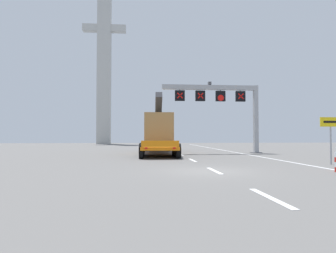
{
  "coord_description": "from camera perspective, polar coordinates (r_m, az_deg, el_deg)",
  "views": [
    {
      "loc": [
        -3.06,
        -13.56,
        1.64
      ],
      "look_at": [
        -0.74,
        13.01,
        2.51
      ],
      "focal_mm": 31.35,
      "sensor_mm": 36.0,
      "label": 1
    }
  ],
  "objects": [
    {
      "name": "ground",
      "position": [
        13.99,
        7.77,
        -8.58
      ],
      "size": [
        112.0,
        112.0,
        0.0
      ],
      "primitive_type": "plane",
      "color": "slate"
    },
    {
      "name": "overhead_lane_gantry",
      "position": [
        28.85,
        10.75,
        5.23
      ],
      "size": [
        9.6,
        0.9,
        6.84
      ],
      "color": "#9EA0A5",
      "rests_on": "ground"
    },
    {
      "name": "bridge_pylon_distant",
      "position": [
        65.41,
        -12.28,
        14.55
      ],
      "size": [
        9.0,
        2.0,
        39.36
      ],
      "color": "#B7B7B2",
      "rests_on": "ground"
    },
    {
      "name": "edge_line_right",
      "position": [
        27.23,
        14.97,
        -5.24
      ],
      "size": [
        0.2,
        63.0,
        0.01
      ],
      "primitive_type": "cube",
      "color": "silver",
      "rests_on": "ground"
    },
    {
      "name": "lane_markings",
      "position": [
        35.03,
        0.57,
        -4.54
      ],
      "size": [
        0.2,
        57.14,
        0.01
      ],
      "color": "silver",
      "rests_on": "ground"
    },
    {
      "name": "exit_sign_yellow",
      "position": [
        19.38,
        29.11,
        -0.45
      ],
      "size": [
        1.32,
        0.15,
        2.73
      ],
      "color": "#9EA0A5",
      "rests_on": "ground"
    },
    {
      "name": "heavy_haul_truck_orange",
      "position": [
        28.68,
        -2.02,
        -1.17
      ],
      "size": [
        3.37,
        14.12,
        5.3
      ],
      "color": "orange",
      "rests_on": "ground"
    }
  ]
}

